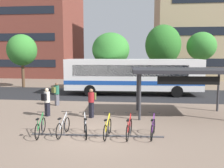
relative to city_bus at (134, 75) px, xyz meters
name	(u,v)px	position (x,y,z in m)	size (l,w,h in m)	color
ground	(94,135)	(-1.52, -11.36, -1.78)	(200.00, 200.00, 0.00)	#7A6656
bus_lane_asphalt	(117,94)	(-1.52, 0.00, -1.77)	(80.00, 7.20, 0.01)	#232326
city_bus	(134,75)	(0.00, 0.00, 0.00)	(12.12, 3.05, 3.20)	white
bike_rack	(97,134)	(-1.37, -11.54, -1.68)	(5.99, 0.33, 0.70)	#47474C
parked_bicycle_green_0	(40,127)	(-3.91, -11.75, -1.39)	(0.52, 1.72, 0.99)	black
parked_bicycle_silver_1	(63,127)	(-2.91, -11.58, -1.39)	(0.52, 1.72, 0.99)	black
parked_bicycle_silver_2	(85,127)	(-1.89, -11.53, -1.39)	(0.64, 1.67, 0.99)	black
parked_bicycle_yellow_3	(107,129)	(-0.88, -11.58, -1.39)	(0.52, 1.72, 0.99)	black
parked_bicycle_red_4	(129,129)	(0.08, -11.52, -1.39)	(0.52, 1.72, 0.99)	black
parked_bicycle_purple_5	(153,129)	(1.13, -11.37, -1.39)	(0.52, 1.71, 0.99)	black
transit_shelter	(183,72)	(3.04, -7.27, 0.85)	(6.13, 3.56, 2.81)	#38383D
commuter_olive_pack_0	(92,101)	(-2.22, -8.35, -0.79)	(0.47, 0.59, 1.70)	black
commuter_olive_pack_1	(56,92)	(-5.36, -5.33, -0.83)	(0.55, 0.60, 1.65)	#565660
commuter_black_pack_2	(47,100)	(-4.92, -8.33, -0.81)	(0.48, 0.60, 1.68)	black
street_tree_0	(163,45)	(3.16, 6.67, 2.88)	(4.04, 4.04, 6.96)	brown
street_tree_1	(201,46)	(7.46, 6.88, 2.74)	(3.28, 3.28, 6.12)	brown
street_tree_2	(111,50)	(-2.40, 2.91, 2.32)	(3.79, 3.79, 5.81)	brown
street_tree_3	(22,50)	(-12.27, 3.74, 2.30)	(3.21, 3.21, 5.79)	brown
building_left_wing	(18,31)	(-20.56, 19.21, 5.84)	(20.36, 13.26, 15.24)	brown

